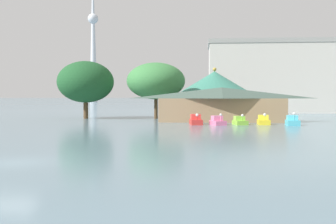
{
  "coord_description": "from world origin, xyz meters",
  "views": [
    {
      "loc": [
        10.58,
        -22.68,
        3.73
      ],
      "look_at": [
        6.62,
        24.52,
        1.96
      ],
      "focal_mm": 45.14,
      "sensor_mm": 36.0,
      "label": 1
    }
  ],
  "objects": [
    {
      "name": "ground_plane",
      "position": [
        0.0,
        0.0,
        0.0
      ],
      "size": [
        2000.0,
        2000.0,
        0.0
      ],
      "primitive_type": "plane",
      "color": "slate"
    },
    {
      "name": "pedal_boat_red",
      "position": [
        9.59,
        33.0,
        0.54
      ],
      "size": [
        1.88,
        3.17,
        1.5
      ],
      "rotation": [
        0.0,
        0.0,
        -1.43
      ],
      "color": "red",
      "rests_on": "ground"
    },
    {
      "name": "pedal_boat_pink",
      "position": [
        12.44,
        32.61,
        0.47
      ],
      "size": [
        2.26,
        3.06,
        1.54
      ],
      "rotation": [
        0.0,
        0.0,
        -1.25
      ],
      "color": "pink",
      "rests_on": "ground"
    },
    {
      "name": "pedal_boat_lime",
      "position": [
        15.37,
        33.14,
        0.45
      ],
      "size": [
        2.01,
        2.63,
        1.43
      ],
      "rotation": [
        0.0,
        0.0,
        -1.34
      ],
      "color": "#8CCC3F",
      "rests_on": "ground"
    },
    {
      "name": "pedal_boat_yellow",
      "position": [
        18.48,
        33.65,
        0.51
      ],
      "size": [
        1.47,
        2.59,
        1.54
      ],
      "rotation": [
        0.0,
        0.0,
        -1.57
      ],
      "color": "yellow",
      "rests_on": "ground"
    },
    {
      "name": "pedal_boat_cyan",
      "position": [
        21.94,
        32.25,
        0.52
      ],
      "size": [
        1.59,
        2.46,
        1.71
      ],
      "rotation": [
        0.0,
        0.0,
        -1.6
      ],
      "color": "#4CB7CC",
      "rests_on": "ground"
    },
    {
      "name": "boathouse",
      "position": [
        13.23,
        39.4,
        2.64
      ],
      "size": [
        19.54,
        5.88,
        5.03
      ],
      "color": "#9E7F5B",
      "rests_on": "ground"
    },
    {
      "name": "green_roof_pavilion",
      "position": [
        12.6,
        54.95,
        4.7
      ],
      "size": [
        12.41,
        12.41,
        8.98
      ],
      "color": "brown",
      "rests_on": "ground"
    },
    {
      "name": "shoreline_tree_tall_left",
      "position": [
        -8.99,
        46.26,
        6.11
      ],
      "size": [
        9.39,
        9.39,
        9.57
      ],
      "color": "brown",
      "rests_on": "ground"
    },
    {
      "name": "shoreline_tree_mid",
      "position": [
        2.72,
        46.95,
        6.25
      ],
      "size": [
        9.69,
        9.69,
        9.3
      ],
      "color": "brown",
      "rests_on": "ground"
    },
    {
      "name": "background_building_block",
      "position": [
        26.85,
        77.57,
        8.24
      ],
      "size": [
        30.45,
        13.29,
        16.45
      ],
      "color": "beige",
      "rests_on": "ground"
    },
    {
      "name": "distant_broadcast_tower",
      "position": [
        -60.11,
        244.53,
        48.46
      ],
      "size": [
        6.63,
        6.63,
        132.73
      ],
      "color": "silver",
      "rests_on": "ground"
    }
  ]
}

